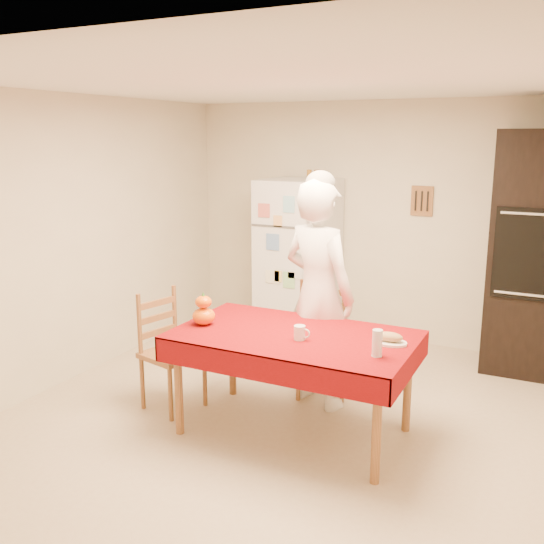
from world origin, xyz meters
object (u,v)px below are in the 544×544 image
Objects in this scene: refrigerator at (298,260)px; chair_left at (167,345)px; bread_plate at (389,342)px; wine_glass at (377,343)px; chair_far at (322,334)px; seated_woman at (318,294)px; coffee_mug at (300,333)px; pumpkin_lower at (204,316)px; oven_cabinet at (532,254)px; dining_table at (294,343)px.

refrigerator reaches higher than chair_left.
wine_glass is at bearing -91.73° from bread_plate.
bread_plate is at bearing -61.96° from chair_far.
chair_far is 0.52× the size of seated_woman.
chair_far is (0.77, -1.23, -0.34)m from refrigerator.
wine_glass is 0.28m from bread_plate.
coffee_mug is (0.96, -2.13, -0.04)m from refrigerator.
seated_woman is at bearing 45.63° from pumpkin_lower.
wine_glass is at bearing -55.24° from refrigerator.
refrigerator is at bearing 128.48° from bread_plate.
seated_woman is 1.02m from wine_glass.
refrigerator is 2.29m from oven_cabinet.
wine_glass is (1.36, -0.07, 0.02)m from pumpkin_lower.
pumpkin_lower is at bearing 176.88° from wine_glass.
refrigerator is 1.79× the size of chair_left.
oven_cabinet reaches higher than pumpkin_lower.
coffee_mug is at bearing -49.21° from dining_table.
oven_cabinet reaches higher than wine_glass.
chair_far is 5.52× the size of pumpkin_lower.
chair_far is 0.47m from seated_woman.
pumpkin_lower is (0.17, -2.13, -0.02)m from refrigerator.
seated_woman is (-0.04, 0.56, 0.22)m from dining_table.
dining_table is 7.08× the size of bread_plate.
oven_cabinet is (2.28, 0.05, 0.25)m from refrigerator.
coffee_mug is at bearing -97.73° from chair_far.
seated_woman is at bearing -133.89° from oven_cabinet.
wine_glass reaches higher than dining_table.
seated_woman is 18.28× the size of coffee_mug.
oven_cabinet is 22.00× the size of coffee_mug.
dining_table is 0.68m from bread_plate.
oven_cabinet is 2.32× the size of chair_far.
seated_woman is 0.93m from pumpkin_lower.
bread_plate is (1.36, 0.20, -0.06)m from pumpkin_lower.
coffee_mug is 0.78m from pumpkin_lower.
bread_plate is at bearing 18.36° from coffee_mug.
chair_left is at bearing 176.43° from coffee_mug.
chair_left is 1.22m from coffee_mug.
seated_woman is at bearing 146.62° from bread_plate.
chair_left is 0.52× the size of seated_woman.
coffee_mug is (-1.32, -2.18, -0.29)m from oven_cabinet.
chair_left is at bearing 169.39° from pumpkin_lower.
chair_left is (-2.51, -2.10, -0.59)m from oven_cabinet.
chair_left is at bearing -140.04° from oven_cabinet.
oven_cabinet reaches higher than coffee_mug.
chair_far is (-0.10, 0.80, -0.18)m from dining_table.
pumpkin_lower is (-0.69, -0.10, 0.13)m from dining_table.
chair_left is (-1.10, -0.03, -0.18)m from dining_table.
refrigerator reaches higher than dining_table.
seated_woman is (1.05, 0.59, 0.41)m from chair_left.
chair_left is at bearing -159.88° from chair_far.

